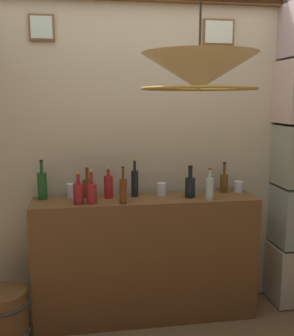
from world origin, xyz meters
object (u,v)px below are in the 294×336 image
Objects in this scene: liquor_bottle_rum at (123,190)px; liquor_bottle_mezcal at (91,193)px; liquor_bottle_gin at (108,186)px; wooden_barrel at (4,318)px; liquor_bottle_rye at (210,188)px; liquor_bottle_whiskey at (135,183)px; liquor_bottle_tequila at (87,187)px; liquor_bottle_amaro at (190,186)px; glass_tumbler_rocks at (238,186)px; liquor_bottle_port at (78,193)px; glass_tumbler_shot at (161,189)px; liquor_bottle_sherry at (42,185)px; pendant_lamp at (199,73)px; liquor_bottle_scotch at (224,182)px; glass_tumbler_highball at (71,190)px.

liquor_bottle_mezcal is (-0.23, 0.04, -0.02)m from liquor_bottle_rum.
liquor_bottle_gin reaches higher than wooden_barrel.
liquor_bottle_rye is (0.67, 0.02, -0.01)m from liquor_bottle_rum.
liquor_bottle_tequila is (-0.37, 0.03, -0.03)m from liquor_bottle_whiskey.
liquor_bottle_rye reaches higher than liquor_bottle_tequila.
liquor_bottle_amaro is 2.84× the size of glass_tumbler_rocks.
wooden_barrel is at bearing -170.65° from glass_tumbler_rocks.
liquor_bottle_port is 2.35× the size of glass_tumbler_shot.
liquor_bottle_port is 0.47m from liquor_bottle_whiskey.
liquor_bottle_sherry reaches higher than liquor_bottle_port.
liquor_bottle_sherry is 1.55m from pendant_lamp.
liquor_bottle_scotch reaches higher than wooden_barrel.
glass_tumbler_highball is (-1.37, 0.03, 0.01)m from glass_tumbler_rocks.
liquor_bottle_gin reaches higher than liquor_bottle_port.
liquor_bottle_gin reaches higher than liquor_bottle_tequila.
liquor_bottle_gin is 0.43m from glass_tumbler_shot.
glass_tumbler_shot is (0.66, 0.17, -0.03)m from liquor_bottle_port.
liquor_bottle_rum is 0.91× the size of liquor_bottle_sherry.
liquor_bottle_mezcal is (0.10, -0.00, -0.00)m from liquor_bottle_port.
liquor_bottle_gin is (-0.96, -0.04, 0.01)m from liquor_bottle_scotch.
pendant_lamp is (0.25, -0.89, 0.79)m from liquor_bottle_whiskey.
liquor_bottle_rye is at bearing -133.10° from liquor_bottle_scotch.
pendant_lamp is (0.96, -0.91, 0.79)m from liquor_bottle_sherry.
liquor_bottle_whiskey is 0.51m from glass_tumbler_highball.
liquor_bottle_port is at bearing -147.80° from liquor_bottle_gin.
liquor_bottle_whiskey is (-0.43, 0.09, 0.02)m from liquor_bottle_amaro.
glass_tumbler_shot is at bearing 16.71° from liquor_bottle_mezcal.
liquor_bottle_port is 1.29m from pendant_lamp.
liquor_bottle_sherry is 0.42m from liquor_bottle_mezcal.
liquor_bottle_sherry is 3.45× the size of glass_tumbler_rocks.
glass_tumbler_shot is (0.33, 0.21, -0.05)m from liquor_bottle_rum.
wooden_barrel is (-0.79, -0.26, -0.89)m from liquor_bottle_gin.
liquor_bottle_sherry is at bearing -179.81° from glass_tumbler_rocks.
liquor_bottle_amaro is 1.15m from pendant_lamp.
liquor_bottle_mezcal reaches higher than liquor_bottle_gin.
liquor_bottle_tequila is 0.96× the size of liquor_bottle_mezcal.
liquor_bottle_whiskey is 1.25× the size of liquor_bottle_tequila.
liquor_bottle_sherry is at bearing 179.05° from glass_tumbler_shot.
liquor_bottle_port is at bearing -171.87° from glass_tumbler_rocks.
liquor_bottle_sherry is 1.23× the size of liquor_bottle_mezcal.
liquor_bottle_sherry is 1.59m from glass_tumbler_rocks.
liquor_bottle_port reaches higher than glass_tumbler_shot.
liquor_bottle_rum reaches higher than glass_tumbler_rocks.
liquor_bottle_tequila is at bearing 177.57° from glass_tumbler_shot.
pendant_lamp is (0.69, -0.73, 0.82)m from liquor_bottle_port.
liquor_bottle_port is (-0.33, 0.04, -0.02)m from liquor_bottle_rum.
glass_tumbler_shot is (0.59, -0.02, -0.03)m from liquor_bottle_tequila.
glass_tumbler_highball is at bearing 166.84° from liquor_bottle_tequila.
liquor_bottle_rum is at bearing -165.41° from liquor_bottle_scotch.
liquor_bottle_whiskey reaches higher than liquor_bottle_tequila.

